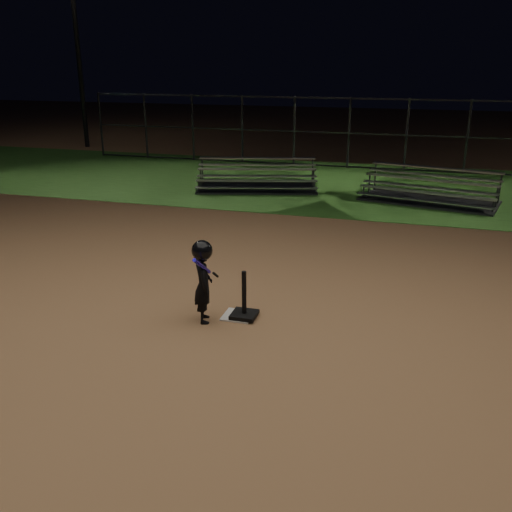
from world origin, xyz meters
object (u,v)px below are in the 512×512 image
(home_plate, at_px, (238,316))
(light_pole_left, at_px, (75,29))
(bleacher_right, at_px, (429,195))
(batting_tee, at_px, (244,308))
(bleacher_left, at_px, (257,183))
(child_batter, at_px, (203,279))

(home_plate, height_order, light_pole_left, light_pole_left)
(home_plate, height_order, bleacher_right, bleacher_right)
(bleacher_right, bearing_deg, batting_tee, -94.60)
(bleacher_right, bearing_deg, bleacher_left, -169.47)
(batting_tee, distance_m, bleacher_right, 8.91)
(bleacher_right, xyz_separation_m, light_pole_left, (-14.84, 6.48, 4.76))
(light_pole_left, bearing_deg, batting_tee, -51.02)
(child_batter, bearing_deg, light_pole_left, 13.52)
(batting_tee, relative_size, bleacher_right, 0.19)
(bleacher_right, bearing_deg, child_batter, -97.35)
(batting_tee, bearing_deg, bleacher_right, 72.16)
(batting_tee, xyz_separation_m, child_batter, (-0.55, -0.26, 0.52))
(home_plate, relative_size, child_batter, 0.35)
(light_pole_left, bearing_deg, home_plate, -51.23)
(bleacher_left, height_order, bleacher_right, bleacher_right)
(child_batter, distance_m, bleacher_left, 9.16)
(bleacher_right, bearing_deg, home_plate, -95.30)
(child_batter, relative_size, bleacher_right, 0.33)
(batting_tee, relative_size, light_pole_left, 0.09)
(child_batter, height_order, bleacher_right, child_batter)
(bleacher_left, relative_size, bleacher_right, 1.00)
(batting_tee, xyz_separation_m, bleacher_left, (-2.30, 8.72, 0.02))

